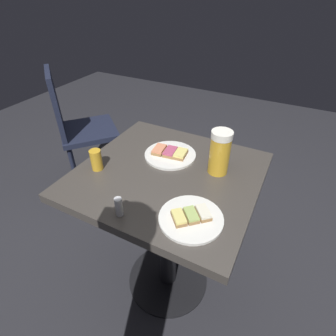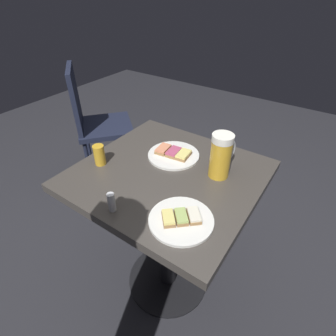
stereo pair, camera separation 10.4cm
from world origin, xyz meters
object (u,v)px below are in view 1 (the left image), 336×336
at_px(salt_shaker, 119,207).
at_px(plate_far, 191,218).
at_px(plate_near, 170,154).
at_px(cafe_chair, 78,125).
at_px(beer_mug, 220,152).
at_px(beer_glass_small, 96,160).

bearing_deg(salt_shaker, plate_far, -68.02).
distance_m(plate_near, cafe_chair, 0.98).
xyz_separation_m(plate_far, beer_mug, (0.29, 0.01, 0.08)).
xyz_separation_m(plate_near, beer_mug, (-0.01, -0.22, 0.08)).
height_order(plate_far, salt_shaker, salt_shaker).
height_order(plate_near, cafe_chair, cafe_chair).
bearing_deg(plate_near, cafe_chair, 69.82).
distance_m(plate_far, beer_glass_small, 0.46).
xyz_separation_m(beer_mug, beer_glass_small, (-0.21, 0.44, -0.05)).
xyz_separation_m(salt_shaker, cafe_chair, (0.72, 0.91, -0.25)).
distance_m(beer_glass_small, salt_shaker, 0.29).
relative_size(beer_glass_small, cafe_chair, 0.09).
xyz_separation_m(beer_mug, cafe_chair, (0.34, 1.12, -0.30)).
bearing_deg(cafe_chair, plate_near, 20.11).
distance_m(plate_far, salt_shaker, 0.23).
xyz_separation_m(plate_near, cafe_chair, (0.33, 0.90, -0.22)).
height_order(beer_glass_small, cafe_chair, cafe_chair).
relative_size(plate_far, beer_mug, 1.17).
bearing_deg(salt_shaker, cafe_chair, 51.76).
bearing_deg(beer_glass_small, salt_shaker, -125.98).
relative_size(plate_far, cafe_chair, 0.22).
bearing_deg(beer_mug, plate_near, 87.84).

